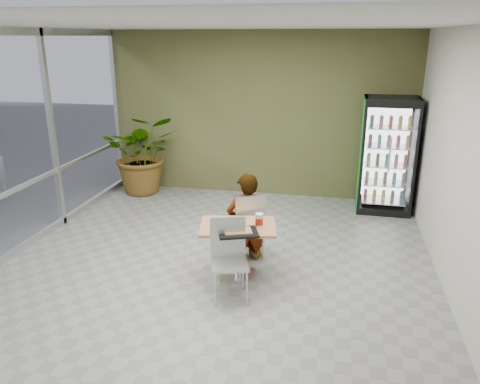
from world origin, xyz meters
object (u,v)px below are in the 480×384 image
dining_table (238,240)px  potted_plant (143,154)px  cafeteria_tray (238,233)px  chair_near (229,252)px  soda_cup (259,221)px  beverage_fridge (387,156)px  seated_woman (246,226)px  chair_far (249,221)px

dining_table → potted_plant: 4.14m
cafeteria_tray → potted_plant: bearing=128.3°
chair_near → potted_plant: bearing=107.5°
soda_cup → potted_plant: (-2.93, 3.17, -0.03)m
cafeteria_tray → potted_plant: (-2.71, 3.44, 0.05)m
soda_cup → beverage_fridge: beverage_fridge is taller
chair_near → seated_woman: seated_woman is taller
dining_table → cafeteria_tray: size_ratio=2.21×
chair_far → beverage_fridge: size_ratio=0.48×
chair_far → potted_plant: bearing=-70.7°
seated_woman → potted_plant: 3.69m
dining_table → chair_far: size_ratio=1.08×
chair_near → soda_cup: bearing=37.2°
beverage_fridge → cafeteria_tray: bearing=-120.3°
dining_table → chair_near: bearing=-92.7°
chair_far → soda_cup: bearing=86.3°
seated_woman → chair_far: bearing=110.5°
chair_far → chair_near: 1.02m
cafeteria_tray → beverage_fridge: bearing=58.7°
potted_plant → beverage_fridge: bearing=-1.3°
chair_near → soda_cup: size_ratio=5.45×
dining_table → potted_plant: (-2.65, 3.16, 0.28)m
beverage_fridge → seated_woman: bearing=-129.7°
chair_near → seated_woman: bearing=71.0°
chair_near → soda_cup: (0.30, 0.44, 0.26)m
chair_far → potted_plant: potted_plant is taller
dining_table → chair_far: (0.03, 0.57, 0.05)m
potted_plant → seated_woman: bearing=-44.0°
chair_near → potted_plant: (-2.63, 3.61, 0.23)m
seated_woman → beverage_fridge: size_ratio=0.76×
seated_woman → soda_cup: seated_woman is taller
dining_table → potted_plant: size_ratio=0.67×
soda_cup → chair_near: bearing=-124.2°
seated_woman → potted_plant: bearing=-70.7°
seated_woman → beverage_fridge: 3.26m
cafeteria_tray → beverage_fridge: 3.90m
potted_plant → chair_near: bearing=-53.9°
beverage_fridge → potted_plant: 4.74m
chair_near → seated_woman: (0.01, 1.06, -0.09)m
chair_far → cafeteria_tray: 0.86m
chair_near → potted_plant: 4.47m
beverage_fridge → potted_plant: bearing=179.6°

